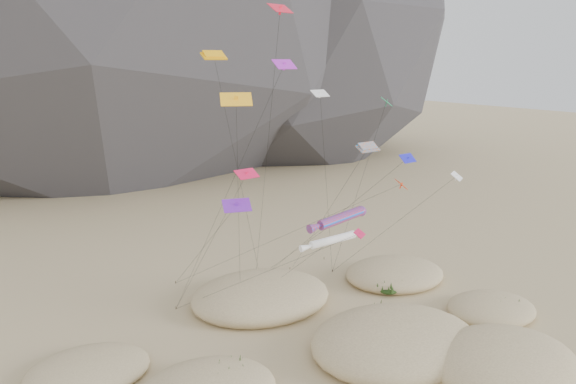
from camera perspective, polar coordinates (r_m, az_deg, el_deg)
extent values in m
plane|color=#CCB789|center=(49.83, 8.94, -17.96)|extent=(500.00, 500.00, 0.00)
ellipsoid|color=black|center=(165.80, -0.17, 17.38)|extent=(130.55, 126.41, 100.00)
ellipsoid|color=#CCB789|center=(52.52, 20.99, -15.85)|extent=(13.32, 11.32, 4.06)
ellipsoid|color=#CCB789|center=(53.22, 10.84, -14.74)|extent=(16.04, 13.64, 4.15)
ellipsoid|color=#CCB789|center=(63.18, 19.94, -11.09)|extent=(9.68, 8.23, 2.37)
ellipsoid|color=#CCB789|center=(61.72, -2.79, -10.53)|extent=(15.39, 13.08, 3.85)
ellipsoid|color=#CCB789|center=(69.48, 10.77, -8.16)|extent=(12.40, 10.54, 2.95)
ellipsoid|color=#CCB789|center=(51.87, -19.65, -16.72)|extent=(10.24, 8.70, 1.96)
ellipsoid|color=black|center=(53.16, 19.14, -15.22)|extent=(3.23, 2.77, 0.97)
ellipsoid|color=black|center=(47.50, -6.34, -18.43)|extent=(2.99, 2.55, 0.90)
ellipsoid|color=black|center=(48.95, -5.27, -17.51)|extent=(1.87, 1.60, 0.56)
ellipsoid|color=black|center=(54.34, 8.55, -13.83)|extent=(3.06, 2.62, 0.92)
ellipsoid|color=black|center=(58.04, 9.16, -12.14)|extent=(2.36, 2.02, 0.71)
ellipsoid|color=black|center=(49.75, 8.01, -16.78)|extent=(2.46, 2.10, 0.74)
ellipsoid|color=black|center=(63.29, 21.48, -11.12)|extent=(2.09, 1.79, 0.63)
ellipsoid|color=black|center=(61.08, -1.62, -10.64)|extent=(3.02, 2.58, 0.91)
ellipsoid|color=black|center=(60.67, -0.41, -10.91)|extent=(2.73, 2.34, 0.82)
ellipsoid|color=black|center=(66.49, 11.29, -9.15)|extent=(2.16, 1.85, 0.65)
ellipsoid|color=black|center=(64.83, 10.23, -9.79)|extent=(2.27, 1.94, 0.68)
ellipsoid|color=black|center=(51.94, -20.73, -16.69)|extent=(2.47, 2.12, 0.74)
ellipsoid|color=black|center=(50.34, -19.52, -17.74)|extent=(1.71, 1.46, 0.51)
cylinder|color=#3F2D1E|center=(63.13, -4.85, -10.71)|extent=(0.08, 0.08, 0.30)
cylinder|color=#3F2D1E|center=(67.01, -3.37, -9.23)|extent=(0.08, 0.08, 0.30)
cylinder|color=#3F2D1E|center=(68.93, -2.67, -8.57)|extent=(0.08, 0.08, 0.30)
cylinder|color=#3F2D1E|center=(71.47, 0.19, -7.75)|extent=(0.08, 0.08, 0.30)
cylinder|color=#3F2D1E|center=(70.87, 4.52, -7.98)|extent=(0.08, 0.08, 0.30)
cylinder|color=#3F2D1E|center=(68.46, -11.35, -8.98)|extent=(0.08, 0.08, 0.30)
cylinder|color=#3F2D1E|center=(75.11, 3.69, -6.73)|extent=(0.08, 0.08, 0.30)
cylinder|color=#3F2D1E|center=(61.82, -11.31, -11.47)|extent=(0.08, 0.08, 0.30)
cylinder|color=red|center=(56.83, 5.44, -2.63)|extent=(5.83, 1.81, 1.63)
sphere|color=red|center=(58.71, 7.45, -1.94)|extent=(1.09, 1.09, 1.09)
cone|color=red|center=(54.88, 3.08, -3.47)|extent=(2.46, 1.25, 1.17)
cylinder|color=black|center=(62.59, 0.73, -5.99)|extent=(3.15, 12.77, 10.25)
cylinder|color=white|center=(52.14, 4.53, -4.88)|extent=(4.60, 0.83, 1.04)
sphere|color=white|center=(53.33, 6.56, -4.31)|extent=(0.76, 0.76, 0.76)
cone|color=white|center=(50.92, 2.17, -5.56)|extent=(1.87, 0.69, 0.78)
cylinder|color=black|center=(58.69, 0.70, -7.68)|extent=(0.32, 12.82, 9.55)
cube|color=orange|center=(51.26, -7.54, 13.53)|extent=(2.37, 1.15, 0.69)
cube|color=orange|center=(51.26, -7.55, 13.73)|extent=(2.00, 0.91, 0.67)
cylinder|color=black|center=(59.36, -4.84, 0.84)|extent=(9.77, 10.48, 26.08)
cube|color=orange|center=(54.12, 8.12, 4.43)|extent=(2.56, 1.34, 0.67)
cube|color=orange|center=(54.09, 8.13, 4.67)|extent=(2.17, 1.08, 0.67)
cylinder|color=black|center=(62.73, 3.75, -2.47)|extent=(1.42, 16.22, 17.57)
cube|color=#FF340D|center=(61.15, 11.41, 0.78)|extent=(1.71, 2.21, 0.86)
cube|color=#FF340D|center=(61.18, 11.41, 0.64)|extent=(0.37, 0.34, 0.66)
cylinder|color=black|center=(63.33, -0.55, -4.51)|extent=(20.05, 16.07, 12.78)
cube|color=silver|center=(57.90, 3.28, 9.98)|extent=(2.01, 1.27, 0.70)
cube|color=silver|center=(57.90, 3.27, 9.83)|extent=(0.25, 0.23, 0.65)
cylinder|color=black|center=(63.61, 3.96, 0.04)|extent=(6.17, 5.93, 22.41)
cube|color=#D71444|center=(49.10, -4.21, 1.86)|extent=(2.21, 1.45, 0.69)
cube|color=#D71444|center=(49.13, -4.21, 1.69)|extent=(0.27, 0.21, 0.71)
cylinder|color=black|center=(55.00, -8.13, -5.63)|extent=(3.56, 10.31, 16.00)
cube|color=#19A25D|center=(62.84, 9.98, 9.04)|extent=(2.34, 2.57, 0.91)
cube|color=#19A25D|center=(62.85, 9.97, 8.90)|extent=(0.39, 0.39, 0.79)
cylinder|color=black|center=(66.05, 7.08, -0.03)|extent=(2.41, 6.27, 21.31)
cube|color=purple|center=(48.23, -0.36, 12.85)|extent=(2.16, 1.31, 0.82)
cube|color=purple|center=(48.23, -0.36, 12.67)|extent=(0.28, 0.29, 0.69)
cylinder|color=black|center=(53.58, -6.53, -0.89)|extent=(6.51, 11.83, 25.33)
cube|color=#FFAF1A|center=(46.13, -5.29, 9.36)|extent=(2.84, 2.09, 1.03)
cube|color=#FFAF1A|center=(46.14, -5.29, 9.18)|extent=(0.40, 0.41, 0.86)
cylinder|color=black|center=(53.83, -5.03, -2.30)|extent=(5.10, 10.63, 22.58)
cube|color=#C21240|center=(50.06, 7.29, -4.20)|extent=(1.61, 1.45, 0.56)
cube|color=#C21240|center=(50.10, 7.28, -4.37)|extent=(0.24, 0.24, 0.50)
cylinder|color=black|center=(55.13, -2.92, -8.37)|extent=(11.79, 15.91, 10.75)
cube|color=#1A18D4|center=(57.91, 12.06, 3.37)|extent=(1.95, 1.15, 0.80)
cube|color=#1A18D4|center=(57.94, 12.06, 3.23)|extent=(0.26, 0.31, 0.61)
cylinder|color=black|center=(62.58, 4.09, -3.19)|extent=(9.00, 14.82, 16.06)
cube|color=#671EB2|center=(48.51, -5.22, -1.36)|extent=(2.65, 1.78, 0.93)
cube|color=#671EB2|center=(48.55, -5.22, -1.53)|extent=(0.35, 0.33, 0.83)
cylinder|color=black|center=(58.30, -8.79, -5.88)|extent=(0.21, 17.78, 13.48)
cube|color=red|center=(48.58, -0.79, 18.16)|extent=(2.31, 1.65, 0.75)
cube|color=red|center=(48.57, -0.79, 17.98)|extent=(0.30, 0.27, 0.72)
cylinder|color=black|center=(56.19, -2.31, 2.19)|extent=(4.10, 13.30, 29.83)
cube|color=white|center=(57.05, 16.77, 1.56)|extent=(2.03, 1.78, 0.72)
cube|color=white|center=(57.08, 16.76, 1.41)|extent=(0.31, 0.31, 0.62)
cylinder|color=black|center=(63.40, 10.01, -3.79)|extent=(3.12, 16.24, 14.68)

